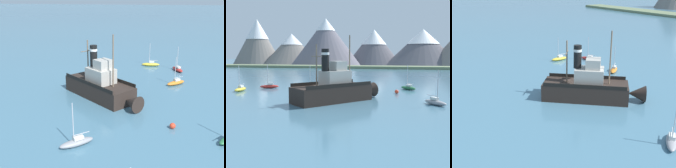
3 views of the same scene
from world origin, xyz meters
TOP-DOWN VIEW (x-y plane):
  - ground_plane at (0.00, 0.00)m, footprint 600.00×600.00m
  - old_tugboat at (1.96, 1.28)m, footprint 12.00×13.08m
  - sailboat_yellow at (-18.19, 8.44)m, footprint 1.25×3.84m
  - sailboat_orange at (-5.91, 12.94)m, footprint 3.25×3.64m
  - sailboat_grey at (16.20, 1.21)m, footprint 3.26×3.64m
  - sailboat_red at (-14.88, 13.89)m, footprint 3.93×2.51m
  - mooring_buoy at (10.84, 11.43)m, footprint 0.71×0.71m

SIDE VIEW (x-z plane):
  - ground_plane at x=0.00m, z-range 0.00..0.00m
  - mooring_buoy at x=10.84m, z-range 0.00..0.71m
  - sailboat_yellow at x=-18.19m, z-range -2.02..2.88m
  - sailboat_orange at x=-5.91m, z-range -2.02..2.88m
  - sailboat_grey at x=16.20m, z-range -2.02..2.88m
  - sailboat_red at x=-14.88m, z-range -2.02..2.88m
  - old_tugboat at x=1.96m, z-range -3.12..6.78m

